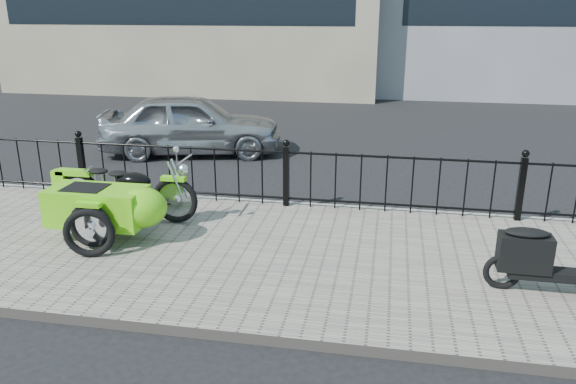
% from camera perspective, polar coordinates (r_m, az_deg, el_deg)
% --- Properties ---
extents(ground, '(120.00, 120.00, 0.00)m').
position_cam_1_polar(ground, '(7.84, -1.95, -5.34)').
color(ground, black).
rests_on(ground, ground).
extents(sidewalk, '(30.00, 3.80, 0.12)m').
position_cam_1_polar(sidewalk, '(7.37, -2.79, -6.45)').
color(sidewalk, slate).
rests_on(sidewalk, ground).
extents(curb, '(30.00, 0.10, 0.12)m').
position_cam_1_polar(curb, '(9.12, -0.01, -1.40)').
color(curb, gray).
rests_on(curb, ground).
extents(iron_fence, '(14.11, 0.11, 1.08)m').
position_cam_1_polar(iron_fence, '(8.83, -0.18, 1.51)').
color(iron_fence, black).
rests_on(iron_fence, sidewalk).
extents(motorcycle_sidecar, '(2.28, 1.48, 0.98)m').
position_cam_1_polar(motorcycle_sidecar, '(8.01, -17.19, -1.08)').
color(motorcycle_sidecar, black).
rests_on(motorcycle_sidecar, sidewalk).
extents(scooter, '(1.54, 0.45, 1.04)m').
position_cam_1_polar(scooter, '(6.80, 24.89, -6.17)').
color(scooter, black).
rests_on(scooter, sidewalk).
extents(spare_tire, '(0.65, 0.25, 0.65)m').
position_cam_1_polar(spare_tire, '(7.48, -19.55, -3.96)').
color(spare_tire, black).
rests_on(spare_tire, sidewalk).
extents(sedan_car, '(4.18, 2.43, 1.34)m').
position_cam_1_polar(sedan_car, '(12.65, -9.79, 6.84)').
color(sedan_car, '#A4A6AB').
rests_on(sedan_car, ground).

